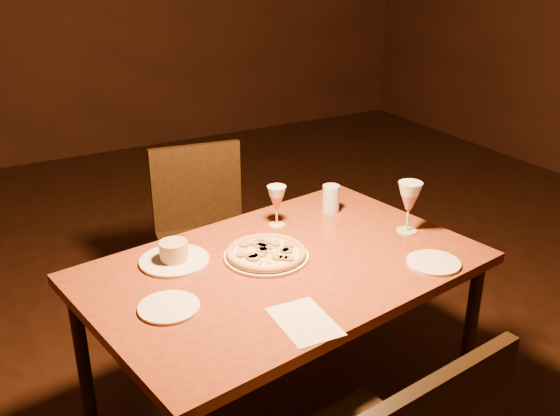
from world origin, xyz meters
TOP-DOWN VIEW (x-y plane):
  - floor at (0.00, 0.00)m, footprint 7.00×7.00m
  - dining_table at (-0.30, -0.17)m, footprint 1.43×1.04m
  - chair_far at (-0.26, 0.61)m, footprint 0.48×0.48m
  - pizza_plate at (-0.33, -0.10)m, footprint 0.29×0.29m
  - ramekin_saucer at (-0.62, 0.02)m, footprint 0.24×0.24m
  - wine_glass_far at (-0.17, 0.11)m, footprint 0.07×0.07m
  - wine_glass_right at (0.23, -0.18)m, footprint 0.09×0.09m
  - water_tumbler at (0.08, 0.12)m, footprint 0.07×0.07m
  - side_plate_left at (-0.73, -0.25)m, footprint 0.18×0.18m
  - side_plate_near at (0.14, -0.42)m, footprint 0.18×0.18m
  - menu_card at (-0.42, -0.50)m, footprint 0.17×0.23m

SIDE VIEW (x-z plane):
  - floor at x=0.00m, z-range 0.00..0.00m
  - chair_far at x=-0.26m, z-range 0.06..0.92m
  - dining_table at x=-0.30m, z-range 0.29..0.99m
  - menu_card at x=-0.42m, z-range 0.70..0.71m
  - side_plate_near at x=0.14m, z-range 0.70..0.71m
  - side_plate_left at x=-0.73m, z-range 0.70..0.71m
  - pizza_plate at x=-0.33m, z-range 0.71..0.74m
  - ramekin_saucer at x=-0.62m, z-range 0.69..0.77m
  - water_tumbler at x=0.08m, z-range 0.70..0.82m
  - wine_glass_far at x=-0.17m, z-range 0.70..0.86m
  - wine_glass_right at x=0.23m, z-range 0.70..0.90m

